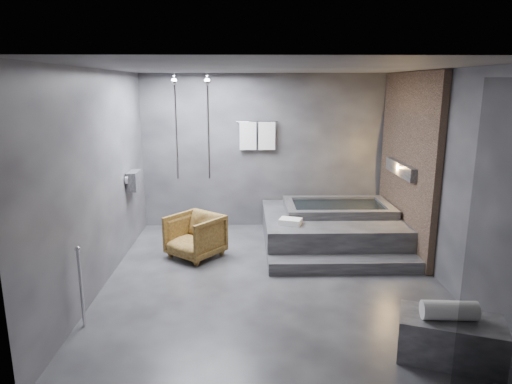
{
  "coord_description": "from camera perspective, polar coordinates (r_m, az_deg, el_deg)",
  "views": [
    {
      "loc": [
        -0.35,
        -5.8,
        2.6
      ],
      "look_at": [
        -0.22,
        0.3,
        1.16
      ],
      "focal_mm": 32.0,
      "sensor_mm": 36.0,
      "label": 1
    }
  ],
  "objects": [
    {
      "name": "room",
      "position": [
        6.15,
        5.77,
        5.1
      ],
      "size": [
        5.0,
        5.04,
        2.82
      ],
      "color": "#28282B",
      "rests_on": "ground"
    },
    {
      "name": "tub_deck",
      "position": [
        7.75,
        9.27,
        -4.55
      ],
      "size": [
        2.2,
        2.0,
        0.5
      ],
      "primitive_type": "cube",
      "color": "#2D2D2F",
      "rests_on": "ground"
    },
    {
      "name": "tub_step",
      "position": [
        6.72,
        11.04,
        -8.91
      ],
      "size": [
        2.2,
        0.36,
        0.18
      ],
      "primitive_type": "cube",
      "color": "#2D2D2F",
      "rests_on": "ground"
    },
    {
      "name": "concrete_bench",
      "position": [
        4.98,
        23.11,
        -16.52
      ],
      "size": [
        1.07,
        0.82,
        0.43
      ],
      "primitive_type": "cube",
      "rotation": [
        0.0,
        0.0,
        -0.36
      ],
      "color": "#363639",
      "rests_on": "ground"
    },
    {
      "name": "driftwood_chair",
      "position": [
        7.1,
        -7.61,
        -5.46
      ],
      "size": [
        1.02,
        1.02,
        0.67
      ],
      "primitive_type": "imported",
      "rotation": [
        0.0,
        0.0,
        -0.68
      ],
      "color": "#483012",
      "rests_on": "ground"
    },
    {
      "name": "rolled_towel",
      "position": [
        4.81,
        23.03,
        -13.46
      ],
      "size": [
        0.53,
        0.22,
        0.19
      ],
      "primitive_type": "cylinder",
      "rotation": [
        0.0,
        1.57,
        -0.08
      ],
      "color": "silver",
      "rests_on": "concrete_bench"
    },
    {
      "name": "deck_towel",
      "position": [
        7.06,
        4.33,
        -3.69
      ],
      "size": [
        0.39,
        0.33,
        0.09
      ],
      "primitive_type": "cube",
      "rotation": [
        0.0,
        0.0,
        -0.33
      ],
      "color": "white",
      "rests_on": "tub_deck"
    }
  ]
}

